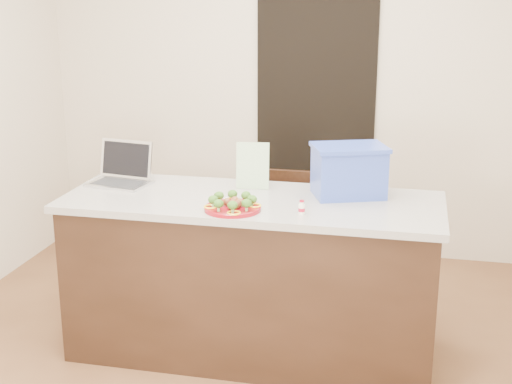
% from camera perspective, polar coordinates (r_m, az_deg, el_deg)
% --- Properties ---
extents(ground, '(4.00, 4.00, 0.00)m').
position_cam_1_polar(ground, '(4.01, -1.16, -14.25)').
color(ground, brown).
rests_on(ground, ground).
extents(room_shell, '(4.00, 4.00, 4.00)m').
position_cam_1_polar(room_shell, '(3.49, -1.32, 9.40)').
color(room_shell, white).
rests_on(room_shell, ground).
extents(doorway, '(0.90, 0.02, 2.00)m').
position_cam_1_polar(doorway, '(5.49, 4.75, 5.27)').
color(doorway, black).
rests_on(doorway, ground).
extents(island, '(2.06, 0.76, 0.92)m').
position_cam_1_polar(island, '(4.02, -0.35, -6.79)').
color(island, black).
rests_on(island, ground).
extents(plate, '(0.29, 0.29, 0.02)m').
position_cam_1_polar(plate, '(3.67, -1.88, -1.29)').
color(plate, maroon).
rests_on(plate, island).
extents(meatballs, '(0.11, 0.12, 0.04)m').
position_cam_1_polar(meatballs, '(3.66, -1.79, -0.87)').
color(meatballs, brown).
rests_on(meatballs, plate).
extents(broccoli, '(0.25, 0.25, 0.04)m').
position_cam_1_polar(broccoli, '(3.65, -1.89, -0.60)').
color(broccoli, '#244B14').
rests_on(broccoli, plate).
extents(pepper_rings, '(0.29, 0.29, 0.01)m').
position_cam_1_polar(pepper_rings, '(3.66, -1.88, -1.14)').
color(pepper_rings, yellow).
rests_on(pepper_rings, plate).
extents(napkin, '(0.19, 0.19, 0.01)m').
position_cam_1_polar(napkin, '(3.77, -2.13, -0.91)').
color(napkin, white).
rests_on(napkin, island).
extents(fork, '(0.05, 0.14, 0.00)m').
position_cam_1_polar(fork, '(3.78, -2.40, -0.78)').
color(fork, '#B3B3B8').
rests_on(fork, napkin).
extents(knife, '(0.08, 0.19, 0.01)m').
position_cam_1_polar(knife, '(3.75, -1.76, -0.92)').
color(knife, silver).
rests_on(knife, napkin).
extents(yogurt_bottle, '(0.03, 0.03, 0.07)m').
position_cam_1_polar(yogurt_bottle, '(3.61, 3.67, -1.31)').
color(yogurt_bottle, white).
rests_on(yogurt_bottle, island).
extents(laptop, '(0.37, 0.32, 0.24)m').
position_cam_1_polar(laptop, '(4.24, -10.63, 1.60)').
color(laptop, silver).
rests_on(laptop, island).
extents(leaflet, '(0.19, 0.06, 0.26)m').
position_cam_1_polar(leaflet, '(4.03, -0.27, 2.11)').
color(leaflet, silver).
rests_on(leaflet, island).
extents(blue_box, '(0.46, 0.40, 0.28)m').
position_cam_1_polar(blue_box, '(3.92, 7.43, 1.71)').
color(blue_box, '#3048AE').
rests_on(blue_box, island).
extents(chair, '(0.38, 0.38, 0.86)m').
position_cam_1_polar(chair, '(4.72, 2.04, -2.90)').
color(chair, black).
rests_on(chair, ground).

